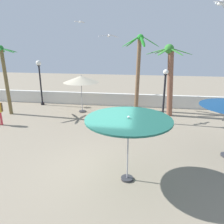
{
  "coord_description": "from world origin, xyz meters",
  "views": [
    {
      "loc": [
        1.58,
        -7.18,
        4.75
      ],
      "look_at": [
        0.0,
        3.34,
        1.4
      ],
      "focal_mm": 34.58,
      "sensor_mm": 36.0,
      "label": 1
    }
  ],
  "objects_px": {
    "palm_tree_0": "(138,65)",
    "lamp_post_1": "(40,76)",
    "patio_umbrella_2": "(81,79)",
    "lamp_post_0": "(164,94)",
    "palm_tree_2": "(4,71)",
    "seagull_2": "(80,22)",
    "palm_tree_1": "(170,72)",
    "seagull_1": "(109,36)",
    "seagull_0": "(221,3)",
    "patio_umbrella_0": "(128,122)"
  },
  "relations": [
    {
      "from": "patio_umbrella_0",
      "to": "palm_tree_2",
      "type": "distance_m",
      "value": 11.09
    },
    {
      "from": "patio_umbrella_0",
      "to": "seagull_2",
      "type": "height_order",
      "value": "seagull_2"
    },
    {
      "from": "palm_tree_1",
      "to": "palm_tree_2",
      "type": "relative_size",
      "value": 1.02
    },
    {
      "from": "patio_umbrella_2",
      "to": "seagull_1",
      "type": "height_order",
      "value": "seagull_1"
    },
    {
      "from": "seagull_0",
      "to": "seagull_2",
      "type": "xyz_separation_m",
      "value": [
        -7.69,
        8.46,
        0.27
      ]
    },
    {
      "from": "lamp_post_0",
      "to": "lamp_post_1",
      "type": "height_order",
      "value": "lamp_post_1"
    },
    {
      "from": "palm_tree_2",
      "to": "seagull_1",
      "type": "bearing_deg",
      "value": 3.34
    },
    {
      "from": "patio_umbrella_0",
      "to": "patio_umbrella_2",
      "type": "relative_size",
      "value": 1.1
    },
    {
      "from": "seagull_0",
      "to": "seagull_2",
      "type": "bearing_deg",
      "value": 132.27
    },
    {
      "from": "seagull_0",
      "to": "seagull_2",
      "type": "distance_m",
      "value": 11.44
    },
    {
      "from": "palm_tree_0",
      "to": "palm_tree_1",
      "type": "relative_size",
      "value": 1.13
    },
    {
      "from": "patio_umbrella_2",
      "to": "palm_tree_2",
      "type": "bearing_deg",
      "value": -166.22
    },
    {
      "from": "lamp_post_0",
      "to": "seagull_0",
      "type": "distance_m",
      "value": 6.11
    },
    {
      "from": "patio_umbrella_2",
      "to": "seagull_2",
      "type": "distance_m",
      "value": 4.89
    },
    {
      "from": "patio_umbrella_2",
      "to": "lamp_post_0",
      "type": "height_order",
      "value": "lamp_post_0"
    },
    {
      "from": "patio_umbrella_0",
      "to": "seagull_0",
      "type": "height_order",
      "value": "seagull_0"
    },
    {
      "from": "palm_tree_2",
      "to": "patio_umbrella_0",
      "type": "bearing_deg",
      "value": -36.59
    },
    {
      "from": "patio_umbrella_0",
      "to": "palm_tree_1",
      "type": "height_order",
      "value": "palm_tree_1"
    },
    {
      "from": "palm_tree_0",
      "to": "lamp_post_1",
      "type": "xyz_separation_m",
      "value": [
        -7.72,
        0.31,
        -1.0
      ]
    },
    {
      "from": "palm_tree_2",
      "to": "lamp_post_1",
      "type": "distance_m",
      "value": 2.94
    },
    {
      "from": "patio_umbrella_2",
      "to": "palm_tree_2",
      "type": "height_order",
      "value": "palm_tree_2"
    },
    {
      "from": "patio_umbrella_2",
      "to": "lamp_post_0",
      "type": "xyz_separation_m",
      "value": [
        5.63,
        -1.56,
        -0.52
      ]
    },
    {
      "from": "seagull_2",
      "to": "patio_umbrella_2",
      "type": "bearing_deg",
      "value": -74.72
    },
    {
      "from": "palm_tree_0",
      "to": "lamp_post_0",
      "type": "height_order",
      "value": "palm_tree_0"
    },
    {
      "from": "lamp_post_1",
      "to": "seagull_1",
      "type": "xyz_separation_m",
      "value": [
        5.88,
        -2.2,
        2.91
      ]
    },
    {
      "from": "patio_umbrella_0",
      "to": "seagull_1",
      "type": "xyz_separation_m",
      "value": [
        -1.83,
        7.01,
        2.98
      ]
    },
    {
      "from": "palm_tree_2",
      "to": "lamp_post_0",
      "type": "relative_size",
      "value": 1.4
    },
    {
      "from": "lamp_post_0",
      "to": "palm_tree_0",
      "type": "bearing_deg",
      "value": 122.41
    },
    {
      "from": "lamp_post_1",
      "to": "palm_tree_1",
      "type": "bearing_deg",
      "value": -7.49
    },
    {
      "from": "lamp_post_1",
      "to": "seagull_2",
      "type": "height_order",
      "value": "seagull_2"
    },
    {
      "from": "lamp_post_0",
      "to": "seagull_0",
      "type": "bearing_deg",
      "value": -72.47
    },
    {
      "from": "seagull_1",
      "to": "lamp_post_1",
      "type": "bearing_deg",
      "value": 159.46
    },
    {
      "from": "patio_umbrella_0",
      "to": "patio_umbrella_2",
      "type": "distance_m",
      "value": 8.75
    },
    {
      "from": "lamp_post_0",
      "to": "seagull_1",
      "type": "height_order",
      "value": "seagull_1"
    },
    {
      "from": "palm_tree_2",
      "to": "seagull_2",
      "type": "xyz_separation_m",
      "value": [
        4.21,
        3.92,
        3.4
      ]
    },
    {
      "from": "patio_umbrella_0",
      "to": "seagull_0",
      "type": "xyz_separation_m",
      "value": [
        3.02,
        2.05,
        3.87
      ]
    },
    {
      "from": "palm_tree_0",
      "to": "palm_tree_2",
      "type": "bearing_deg",
      "value": -165.47
    },
    {
      "from": "lamp_post_1",
      "to": "seagull_1",
      "type": "relative_size",
      "value": 3.02
    },
    {
      "from": "lamp_post_0",
      "to": "lamp_post_1",
      "type": "xyz_separation_m",
      "value": [
        -9.4,
        2.96,
        0.46
      ]
    },
    {
      "from": "palm_tree_2",
      "to": "patio_umbrella_2",
      "type": "bearing_deg",
      "value": 13.78
    },
    {
      "from": "patio_umbrella_0",
      "to": "lamp_post_1",
      "type": "xyz_separation_m",
      "value": [
        -7.71,
        9.21,
        0.07
      ]
    },
    {
      "from": "lamp_post_1",
      "to": "seagull_1",
      "type": "bearing_deg",
      "value": -20.54
    },
    {
      "from": "lamp_post_0",
      "to": "seagull_0",
      "type": "xyz_separation_m",
      "value": [
        1.32,
        -4.19,
        4.25
      ]
    },
    {
      "from": "palm_tree_1",
      "to": "seagull_1",
      "type": "xyz_separation_m",
      "value": [
        -3.93,
        -0.91,
        2.27
      ]
    },
    {
      "from": "palm_tree_1",
      "to": "seagull_0",
      "type": "relative_size",
      "value": 4.28
    },
    {
      "from": "patio_umbrella_2",
      "to": "patio_umbrella_0",
      "type": "bearing_deg",
      "value": -63.27
    },
    {
      "from": "palm_tree_1",
      "to": "seagull_0",
      "type": "height_order",
      "value": "seagull_0"
    },
    {
      "from": "seagull_0",
      "to": "palm_tree_1",
      "type": "bearing_deg",
      "value": 98.84
    },
    {
      "from": "patio_umbrella_2",
      "to": "seagull_0",
      "type": "bearing_deg",
      "value": -39.63
    },
    {
      "from": "patio_umbrella_2",
      "to": "seagull_2",
      "type": "relative_size",
      "value": 3.38
    }
  ]
}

